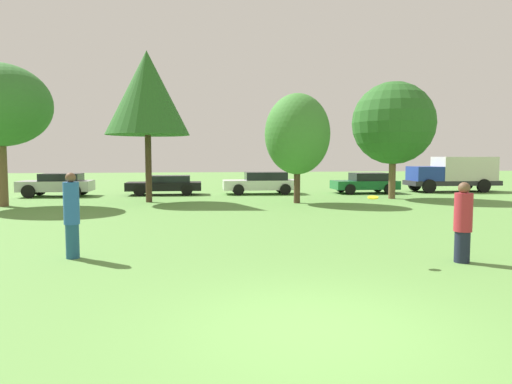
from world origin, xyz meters
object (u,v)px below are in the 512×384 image
object	(u,v)px
frisbee	(373,197)
delivery_truck_blue	(454,173)
person_thrower	(72,215)
parked_car_green	(366,183)
tree_1	(147,93)
tree_2	(297,134)
person_catcher	(463,222)
parked_car_black	(166,184)
tree_3	(393,123)
parked_car_silver	(58,184)
parked_car_white	(262,183)

from	to	relation	value
frisbee	delivery_truck_blue	world-z (taller)	delivery_truck_blue
person_thrower	frisbee	size ratio (longest dim) A/B	8.35
frisbee	parked_car_green	size ratio (longest dim) A/B	0.06
tree_1	tree_2	bearing A→B (deg)	-11.51
tree_1	tree_2	xyz separation A→B (m)	(7.20, -1.47, -2.02)
person_catcher	frisbee	distance (m)	2.02
frisbee	parked_car_black	distance (m)	19.15
person_thrower	parked_car_green	size ratio (longest dim) A/B	0.49
tree_3	parked_car_black	xyz separation A→B (m)	(-12.21, 4.27, -3.42)
tree_1	parked_car_silver	bearing A→B (deg)	143.09
tree_1	parked_car_silver	world-z (taller)	tree_1
frisbee	person_catcher	bearing A→B (deg)	-8.46
parked_car_white	tree_2	bearing A→B (deg)	99.92
parked_car_white	delivery_truck_blue	bearing A→B (deg)	-178.73
parked_car_white	person_catcher	bearing A→B (deg)	95.76
parked_car_silver	parked_car_white	world-z (taller)	parked_car_white
person_thrower	delivery_truck_blue	world-z (taller)	delivery_truck_blue
person_thrower	parked_car_black	bearing A→B (deg)	96.85
person_catcher	parked_car_silver	world-z (taller)	person_catcher
parked_car_white	delivery_truck_blue	distance (m)	12.60
tree_3	parked_car_silver	size ratio (longest dim) A/B	1.59
frisbee	delivery_truck_blue	size ratio (longest dim) A/B	0.04
parked_car_silver	parked_car_white	distance (m)	11.76
frisbee	tree_1	world-z (taller)	tree_1
person_catcher	parked_car_silver	bearing A→B (deg)	-43.35
person_thrower	parked_car_white	world-z (taller)	person_thrower
tree_3	parked_car_black	size ratio (longest dim) A/B	1.42
parked_car_silver	person_catcher	bearing A→B (deg)	126.92
parked_car_white	tree_3	bearing A→B (deg)	149.08
person_thrower	person_catcher	size ratio (longest dim) A/B	1.11
person_thrower	parked_car_silver	xyz separation A→B (m)	(-4.82, 16.76, -0.28)
tree_3	parked_car_black	distance (m)	13.38
person_thrower	tree_2	xyz separation A→B (m)	(7.80, 11.22, 2.37)
frisbee	delivery_truck_blue	xyz separation A→B (m)	(13.02, 18.20, -0.19)
person_thrower	parked_car_green	bearing A→B (deg)	61.73
person_catcher	parked_car_white	world-z (taller)	person_catcher
person_catcher	tree_2	distance (m)	13.09
person_thrower	person_catcher	xyz separation A→B (m)	(8.43, -1.62, -0.11)
person_thrower	parked_car_black	xyz separation A→B (m)	(1.20, 17.05, -0.36)
parked_car_black	parked_car_white	size ratio (longest dim) A/B	0.97
tree_3	tree_1	bearing A→B (deg)	-179.60
parked_car_black	person_thrower	bearing A→B (deg)	87.12
parked_car_white	parked_car_silver	bearing A→B (deg)	1.51
parked_car_silver	person_thrower	bearing A→B (deg)	107.19
tree_2	person_thrower	bearing A→B (deg)	-124.81
person_catcher	tree_2	xyz separation A→B (m)	(-0.62, 12.84, 2.47)
parked_car_black	parked_car_green	size ratio (longest dim) A/B	1.11
person_thrower	tree_1	world-z (taller)	tree_1
frisbee	tree_3	xyz separation A→B (m)	(6.91, 14.11, 2.62)
parked_car_green	tree_3	bearing A→B (deg)	91.38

